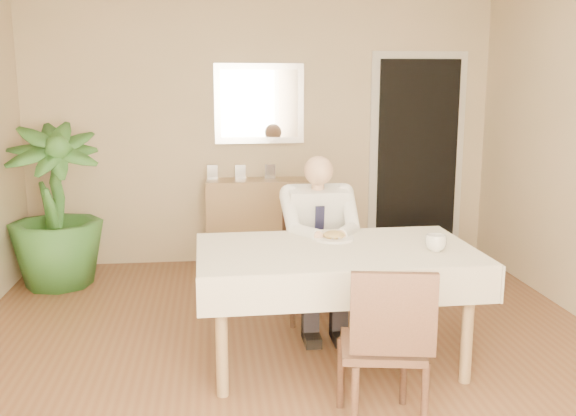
{
  "coord_description": "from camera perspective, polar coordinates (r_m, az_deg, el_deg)",
  "views": [
    {
      "loc": [
        -0.48,
        -3.74,
        1.77
      ],
      "look_at": [
        0.0,
        0.35,
        0.95
      ],
      "focal_mm": 40.0,
      "sensor_mm": 36.0,
      "label": 1
    }
  ],
  "objects": [
    {
      "name": "sideboard",
      "position": [
        6.22,
        -2.37,
        -1.27
      ],
      "size": [
        1.07,
        0.42,
        0.84
      ],
      "primitive_type": "cube",
      "rotation": [
        0.0,
        0.0,
        -0.06
      ],
      "color": "olive",
      "rests_on": "ground"
    },
    {
      "name": "coffee_mug",
      "position": [
        3.99,
        13.0,
        -3.04
      ],
      "size": [
        0.13,
        0.13,
        0.1
      ],
      "primitive_type": "imported",
      "rotation": [
        0.0,
        0.0,
        0.01
      ],
      "color": "white",
      "rests_on": "dining_table"
    },
    {
      "name": "mirror",
      "position": [
        6.23,
        -2.56,
        9.24
      ],
      "size": [
        0.86,
        0.04,
        0.76
      ],
      "color": "silver",
      "rests_on": "room"
    },
    {
      "name": "food",
      "position": [
        4.18,
        4.1,
        -2.41
      ],
      "size": [
        0.14,
        0.14,
        0.06
      ],
      "primitive_type": "ellipsoid",
      "color": "olive",
      "rests_on": "dining_table"
    },
    {
      "name": "chair_far",
      "position": [
        4.88,
        2.28,
        -3.31
      ],
      "size": [
        0.47,
        0.47,
        0.96
      ],
      "rotation": [
        0.0,
        0.0,
        -0.04
      ],
      "color": "#40271A",
      "rests_on": "ground"
    },
    {
      "name": "chair_near",
      "position": [
        3.32,
        8.74,
        -11.53
      ],
      "size": [
        0.48,
        0.49,
        0.88
      ],
      "rotation": [
        0.0,
        0.0,
        -0.18
      ],
      "color": "#40271A",
      "rests_on": "ground"
    },
    {
      "name": "room",
      "position": [
        3.8,
        0.62,
        4.15
      ],
      "size": [
        5.0,
        5.02,
        2.6
      ],
      "color": "brown",
      "rests_on": "ground"
    },
    {
      "name": "photo_frame_center",
      "position": [
        6.16,
        -4.27,
        3.2
      ],
      "size": [
        0.1,
        0.02,
        0.14
      ],
      "primitive_type": "cube",
      "color": "silver",
      "rests_on": "sideboard"
    },
    {
      "name": "knife",
      "position": [
        4.14,
        4.8,
        -2.66
      ],
      "size": [
        0.01,
        0.13,
        0.01
      ],
      "primitive_type": "cylinder",
      "rotation": [
        1.57,
        0.0,
        0.0
      ],
      "color": "silver",
      "rests_on": "dining_table"
    },
    {
      "name": "photo_frame_right",
      "position": [
        6.19,
        -1.6,
        3.26
      ],
      "size": [
        0.1,
        0.02,
        0.14
      ],
      "primitive_type": "cube",
      "color": "silver",
      "rests_on": "sideboard"
    },
    {
      "name": "photo_frame_left",
      "position": [
        6.18,
        -6.74,
        3.17
      ],
      "size": [
        0.1,
        0.02,
        0.14
      ],
      "primitive_type": "cube",
      "color": "silver",
      "rests_on": "sideboard"
    },
    {
      "name": "fork",
      "position": [
        4.12,
        3.71,
        -2.69
      ],
      "size": [
        0.01,
        0.13,
        0.01
      ],
      "primitive_type": "cylinder",
      "rotation": [
        1.57,
        0.0,
        0.0
      ],
      "color": "silver",
      "rests_on": "dining_table"
    },
    {
      "name": "dining_table",
      "position": [
        4.01,
        4.28,
        -4.73
      ],
      "size": [
        1.73,
        1.05,
        0.75
      ],
      "rotation": [
        0.0,
        0.0,
        0.02
      ],
      "color": "olive",
      "rests_on": "ground"
    },
    {
      "name": "seated_man",
      "position": [
        4.57,
        2.87,
        -2.41
      ],
      "size": [
        0.48,
        0.72,
        1.24
      ],
      "color": "white",
      "rests_on": "ground"
    },
    {
      "name": "doorway",
      "position": [
        6.57,
        11.37,
        4.33
      ],
      "size": [
        0.96,
        0.07,
        2.1
      ],
      "color": "silver",
      "rests_on": "ground"
    },
    {
      "name": "plate",
      "position": [
        4.19,
        4.09,
        -2.7
      ],
      "size": [
        0.26,
        0.26,
        0.02
      ],
      "primitive_type": "cylinder",
      "color": "white",
      "rests_on": "dining_table"
    },
    {
      "name": "potted_palm",
      "position": [
        5.87,
        -20.04,
        0.14
      ],
      "size": [
        0.97,
        0.97,
        1.41
      ],
      "primitive_type": "imported",
      "rotation": [
        0.0,
        0.0,
        0.27
      ],
      "color": "#2D6025",
      "rests_on": "ground"
    },
    {
      "name": "window",
      "position": [
        1.39,
        13.74,
        -2.4
      ],
      "size": [
        1.34,
        0.04,
        1.44
      ],
      "color": "silver",
      "rests_on": "room"
    }
  ]
}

